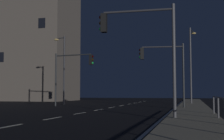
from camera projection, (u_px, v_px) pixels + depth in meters
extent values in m
plane|color=black|center=(83.00, 113.00, 20.17)|extent=(112.00, 112.00, 0.00)
cube|color=gray|center=(193.00, 114.00, 18.44)|extent=(2.54, 77.00, 0.14)
cube|color=silver|center=(8.00, 127.00, 11.96)|extent=(0.14, 2.00, 0.01)
cube|color=silver|center=(53.00, 118.00, 15.82)|extent=(0.14, 2.00, 0.01)
cube|color=silver|center=(80.00, 113.00, 19.69)|extent=(0.14, 2.00, 0.01)
cube|color=silver|center=(98.00, 110.00, 23.55)|extent=(0.14, 2.00, 0.01)
cube|color=silver|center=(112.00, 107.00, 27.41)|extent=(0.14, 2.00, 0.01)
cube|color=silver|center=(122.00, 106.00, 31.28)|extent=(0.14, 2.00, 0.01)
cube|color=silver|center=(129.00, 104.00, 35.14)|extent=(0.14, 2.00, 0.01)
cube|color=silver|center=(135.00, 103.00, 39.00)|extent=(0.14, 2.00, 0.01)
cube|color=silver|center=(141.00, 102.00, 42.87)|extent=(0.14, 2.00, 0.01)
cube|color=silver|center=(145.00, 101.00, 46.73)|extent=(0.14, 2.00, 0.01)
cube|color=silver|center=(172.00, 110.00, 23.64)|extent=(0.14, 53.00, 0.01)
cylinder|color=#2D3033|center=(183.00, 75.00, 24.88)|extent=(0.16, 0.16, 5.15)
cylinder|color=#38383D|center=(162.00, 47.00, 25.27)|extent=(3.29, 0.50, 0.11)
cube|color=black|center=(142.00, 54.00, 25.45)|extent=(0.32, 0.37, 0.95)
sphere|color=black|center=(140.00, 50.00, 25.49)|extent=(0.20, 0.20, 0.20)
sphere|color=black|center=(140.00, 54.00, 25.47)|extent=(0.20, 0.20, 0.20)
sphere|color=#19D84C|center=(140.00, 57.00, 25.45)|extent=(0.20, 0.20, 0.20)
cylinder|color=#2D3033|center=(56.00, 80.00, 30.13)|extent=(0.16, 0.16, 5.14)
cylinder|color=#2D3033|center=(73.00, 55.00, 29.58)|extent=(3.78, 0.62, 0.11)
cube|color=black|center=(91.00, 60.00, 28.83)|extent=(0.32, 0.37, 0.95)
sphere|color=black|center=(93.00, 56.00, 28.80)|extent=(0.20, 0.20, 0.20)
sphere|color=black|center=(93.00, 60.00, 28.78)|extent=(0.20, 0.20, 0.20)
sphere|color=#19D84C|center=(93.00, 63.00, 28.75)|extent=(0.20, 0.20, 0.20)
cylinder|color=#4C4C51|center=(174.00, 60.00, 14.78)|extent=(0.16, 0.16, 5.46)
cylinder|color=#38383D|center=(138.00, 11.00, 15.34)|extent=(3.46, 0.22, 0.11)
cube|color=black|center=(104.00, 23.00, 15.67)|extent=(0.29, 0.35, 0.95)
sphere|color=black|center=(101.00, 17.00, 15.73)|extent=(0.20, 0.20, 0.20)
sphere|color=black|center=(101.00, 23.00, 15.71)|extent=(0.20, 0.20, 0.20)
sphere|color=#19D84C|center=(101.00, 29.00, 15.68)|extent=(0.20, 0.20, 0.20)
cylinder|color=#4C4C51|center=(191.00, 65.00, 34.19)|extent=(0.18, 0.18, 8.38)
cylinder|color=#2D3033|center=(192.00, 31.00, 35.47)|extent=(0.49, 2.16, 0.10)
ellipsoid|color=#F9D172|center=(194.00, 33.00, 36.45)|extent=(0.56, 0.36, 0.24)
cylinder|color=#38383D|center=(64.00, 70.00, 34.00)|extent=(0.18, 0.18, 7.54)
cylinder|color=#4C4C51|center=(60.00, 38.00, 34.63)|extent=(1.20, 0.55, 0.10)
ellipsoid|color=#F9D172|center=(56.00, 40.00, 34.99)|extent=(0.56, 0.36, 0.24)
cylinder|color=#59595E|center=(218.00, 108.00, 14.41)|extent=(0.09, 0.09, 0.95)
cylinder|color=#59595E|center=(214.00, 105.00, 17.42)|extent=(0.09, 0.09, 0.95)
cube|color=#6B6056|center=(6.00, 36.00, 52.70)|extent=(23.42, 9.71, 21.78)
cube|color=black|center=(42.00, 23.00, 45.74)|extent=(1.10, 0.06, 1.50)
cube|color=black|center=(0.00, 57.00, 47.08)|extent=(1.10, 0.06, 1.50)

